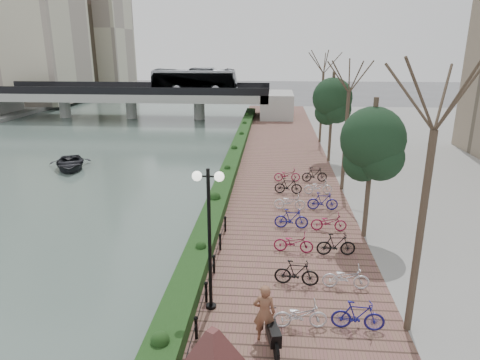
# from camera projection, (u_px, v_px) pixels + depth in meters

# --- Properties ---
(river_water) EXTENTS (30.00, 130.00, 0.02)m
(river_water) POSITION_uv_depth(u_px,v_px,m) (59.00, 155.00, 37.34)
(river_water) COLOR #4E6257
(river_water) RESTS_ON ground
(promenade) EXTENTS (8.00, 75.00, 0.50)m
(promenade) POSITION_uv_depth(u_px,v_px,m) (278.00, 184.00, 28.72)
(promenade) COLOR brown
(promenade) RESTS_ON ground
(hedge) EXTENTS (1.10, 56.00, 0.60)m
(hedge) POSITION_uv_depth(u_px,v_px,m) (231.00, 165.00, 31.18)
(hedge) COLOR #183413
(hedge) RESTS_ON promenade
(chain_fence) EXTENTS (0.10, 14.10, 0.70)m
(chain_fence) POSITION_uv_depth(u_px,v_px,m) (202.00, 310.00, 13.98)
(chain_fence) COLOR black
(chain_fence) RESTS_ON promenade
(lamppost) EXTENTS (1.02, 0.32, 4.97)m
(lamppost) POSITION_uv_depth(u_px,v_px,m) (209.00, 211.00, 13.64)
(lamppost) COLOR black
(lamppost) RESTS_ON promenade
(motorcycle) EXTENTS (0.74, 1.54, 0.92)m
(motorcycle) POSITION_uv_depth(u_px,v_px,m) (273.00, 333.00, 12.67)
(motorcycle) COLOR black
(motorcycle) RESTS_ON promenade
(pedestrian) EXTENTS (0.69, 0.45, 1.87)m
(pedestrian) POSITION_uv_depth(u_px,v_px,m) (264.00, 313.00, 12.83)
(pedestrian) COLOR brown
(pedestrian) RESTS_ON promenade
(bicycle_parking) EXTENTS (2.40, 17.32, 1.00)m
(bicycle_parking) POSITION_uv_depth(u_px,v_px,m) (310.00, 220.00, 20.88)
(bicycle_parking) COLOR silver
(bicycle_parking) RESTS_ON promenade
(street_trees) EXTENTS (3.20, 37.12, 6.80)m
(street_trees) POSITION_uv_depth(u_px,v_px,m) (355.00, 152.00, 22.81)
(street_trees) COLOR #393022
(street_trees) RESTS_ON promenade
(bridge) EXTENTS (36.00, 10.77, 6.50)m
(bridge) POSITION_uv_depth(u_px,v_px,m) (143.00, 93.00, 55.23)
(bridge) COLOR #ADACA7
(bridge) RESTS_ON ground
(boat) EXTENTS (4.67, 5.31, 0.91)m
(boat) POSITION_uv_depth(u_px,v_px,m) (70.00, 163.00, 32.94)
(boat) COLOR #222328
(boat) RESTS_ON river_water
(far_buildings) EXTENTS (35.00, 38.00, 38.00)m
(far_buildings) POSITION_uv_depth(u_px,v_px,m) (12.00, 3.00, 73.42)
(far_buildings) COLOR #BDB79D
(far_buildings) RESTS_ON far_bank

